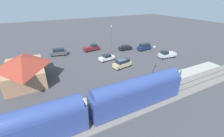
% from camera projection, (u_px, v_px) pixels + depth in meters
% --- Properties ---
extents(ground_plane, '(200.00, 200.00, 0.00)m').
position_uv_depth(ground_plane, '(122.00, 67.00, 39.22)').
color(ground_plane, '#424247').
extents(railway_track, '(4.80, 70.00, 0.30)m').
position_uv_depth(railway_track, '(162.00, 95.00, 27.99)').
color(railway_track, slate).
rests_on(railway_track, ground).
extents(platform, '(3.20, 46.00, 0.30)m').
position_uv_depth(platform, '(148.00, 85.00, 31.16)').
color(platform, '#A8A399').
rests_on(platform, ground).
extents(station_building, '(12.43, 8.22, 5.43)m').
position_uv_depth(station_building, '(24.00, 69.00, 31.96)').
color(station_building, tan).
rests_on(station_building, ground).
extents(pedestrian_on_platform, '(0.36, 0.36, 1.71)m').
position_uv_depth(pedestrian_on_platform, '(128.00, 85.00, 29.03)').
color(pedestrian_on_platform, brown).
rests_on(pedestrian_on_platform, platform).
extents(pedestrian_waiting_far, '(0.36, 0.36, 1.71)m').
position_uv_depth(pedestrian_waiting_far, '(181.00, 72.00, 34.13)').
color(pedestrian_waiting_far, '#333338').
rests_on(pedestrian_waiting_far, platform).
extents(suv_tan, '(2.68, 5.14, 2.22)m').
position_uv_depth(suv_tan, '(122.00, 63.00, 38.82)').
color(suv_tan, '#C6B284').
rests_on(suv_tan, ground).
extents(suv_navy, '(2.17, 4.98, 2.22)m').
position_uv_depth(suv_navy, '(144.00, 47.00, 51.64)').
color(suv_navy, navy).
rests_on(suv_navy, ground).
extents(sedan_white, '(2.35, 4.68, 1.74)m').
position_uv_depth(sedan_white, '(107.00, 58.00, 43.18)').
color(sedan_white, white).
rests_on(sedan_white, ground).
extents(pickup_silver, '(2.63, 5.60, 2.14)m').
position_uv_depth(pickup_silver, '(167.00, 54.00, 45.14)').
color(pickup_silver, silver).
rests_on(pickup_silver, ground).
extents(pickup_maroon, '(2.54, 5.58, 2.14)m').
position_uv_depth(pickup_maroon, '(92.00, 48.00, 51.01)').
color(pickup_maroon, maroon).
rests_on(pickup_maroon, ground).
extents(suv_charcoal, '(3.02, 5.22, 2.22)m').
position_uv_depth(suv_charcoal, '(59.00, 52.00, 46.80)').
color(suv_charcoal, '#47494F').
rests_on(suv_charcoal, ground).
extents(sedan_black, '(1.96, 4.55, 1.74)m').
position_uv_depth(sedan_black, '(125.00, 47.00, 51.72)').
color(sedan_black, black).
rests_on(sedan_black, ground).
extents(light_pole_near_platform, '(0.44, 0.44, 7.28)m').
position_uv_depth(light_pole_near_platform, '(153.00, 58.00, 32.85)').
color(light_pole_near_platform, '#515156').
rests_on(light_pole_near_platform, ground).
extents(light_pole_lot_center, '(0.44, 0.44, 8.74)m').
position_uv_depth(light_pole_lot_center, '(111.00, 37.00, 46.90)').
color(light_pole_lot_center, '#515156').
rests_on(light_pole_lot_center, ground).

